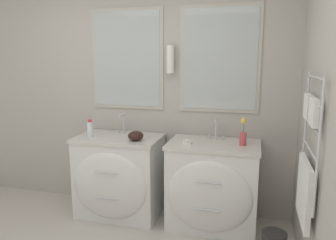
% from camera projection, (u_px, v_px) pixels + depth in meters
% --- Properties ---
extents(wall_back, '(4.97, 0.16, 2.60)m').
position_uv_depth(wall_back, '(141.00, 91.00, 3.64)').
color(wall_back, '#B2ADA3').
rests_on(wall_back, ground_plane).
extents(wall_right, '(0.13, 3.63, 2.60)m').
position_uv_depth(wall_right, '(322.00, 115.00, 2.27)').
color(wall_right, '#B2ADA3').
rests_on(wall_right, ground_plane).
extents(vanity_left, '(0.89, 0.63, 0.87)m').
position_uv_depth(vanity_left, '(118.00, 176.00, 3.50)').
color(vanity_left, white).
rests_on(vanity_left, ground_plane).
extents(vanity_right, '(0.89, 0.63, 0.87)m').
position_uv_depth(vanity_right, '(212.00, 185.00, 3.24)').
color(vanity_right, white).
rests_on(vanity_right, ground_plane).
extents(faucet_left, '(0.17, 0.14, 0.22)m').
position_uv_depth(faucet_left, '(123.00, 124.00, 3.56)').
color(faucet_left, silver).
rests_on(faucet_left, vanity_left).
extents(faucet_right, '(0.17, 0.14, 0.22)m').
position_uv_depth(faucet_right, '(216.00, 129.00, 3.30)').
color(faucet_right, silver).
rests_on(faucet_right, vanity_right).
extents(toiletry_bottle, '(0.06, 0.06, 0.19)m').
position_uv_depth(toiletry_bottle, '(90.00, 129.00, 3.42)').
color(toiletry_bottle, silver).
rests_on(toiletry_bottle, vanity_left).
extents(amenity_bowl, '(0.16, 0.16, 0.10)m').
position_uv_depth(amenity_bowl, '(136.00, 136.00, 3.29)').
color(amenity_bowl, black).
rests_on(amenity_bowl, vanity_left).
extents(flower_vase, '(0.07, 0.07, 0.27)m').
position_uv_depth(flower_vase, '(243.00, 134.00, 3.09)').
color(flower_vase, '#CC4C51').
rests_on(flower_vase, vanity_right).
extents(soap_dish, '(0.08, 0.06, 0.04)m').
position_uv_depth(soap_dish, '(187.00, 142.00, 3.16)').
color(soap_dish, white).
rests_on(soap_dish, vanity_right).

